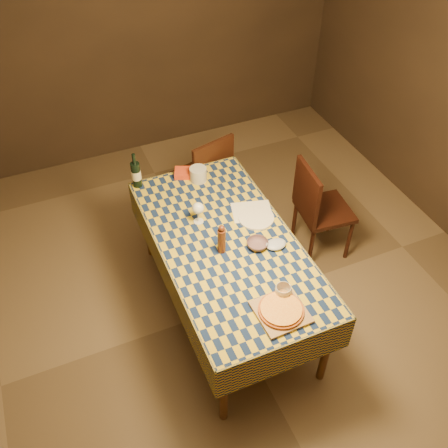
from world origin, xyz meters
The scene contains 16 objects.
room centered at (0.00, 0.00, 1.35)m, with size 5.00×5.10×2.70m.
dining_table centered at (0.00, 0.00, 0.69)m, with size 0.94×1.84×0.77m.
cutting_board centered at (0.06, -0.70, 0.78)m, with size 0.30×0.30×0.02m, color #9A7448.
pizza centered at (0.06, -0.70, 0.80)m, with size 0.33×0.33×0.03m.
pepper_mill centered at (-0.07, -0.07, 0.88)m, with size 0.06×0.06×0.24m.
bowl centered at (0.18, -0.13, 0.79)m, with size 0.15×0.15×0.05m, color #604750.
wine_glass centered at (-0.11, 0.27, 0.90)m, with size 0.09×0.09×0.18m.
wine_bottle centered at (-0.40, 0.86, 0.88)m, with size 0.08×0.08×0.30m.
deli_tub centered at (0.07, 0.74, 0.83)m, with size 0.14×0.14×0.11m, color #BABEC1.
takeout_container centered at (0.00, 0.83, 0.79)m, with size 0.19×0.13×0.05m, color red.
white_plate centered at (0.30, 0.14, 0.78)m, with size 0.27×0.27×0.02m, color white.
tumbler centered at (0.14, -0.58, 0.81)m, with size 0.11×0.11×0.08m, color silver.
flour_patch centered at (0.30, 0.22, 0.77)m, with size 0.30×0.23×0.00m, color white.
flour_bag centered at (0.30, -0.18, 0.79)m, with size 0.15×0.11×0.04m, color #A6B5D5.
chair_far centered at (0.26, 1.08, 0.52)m, with size 0.52×0.52×0.93m.
chair_right centered at (0.96, 0.31, 0.52)m, with size 0.47×0.46×0.93m.
Camera 1 is at (-0.99, -2.27, 3.29)m, focal length 40.00 mm.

